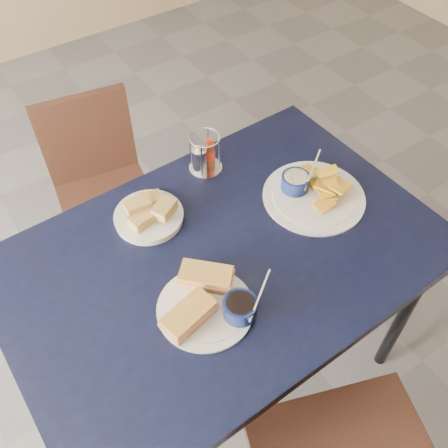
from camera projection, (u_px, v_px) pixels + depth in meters
ground at (183, 339)px, 2.08m from camera, size 6.00×6.00×0.00m
dining_table at (223, 266)px, 1.48m from camera, size 1.27×0.86×0.75m
chair_far at (96, 177)px, 2.06m from camera, size 0.43×0.41×0.78m
sandwich_plate at (209, 302)px, 1.30m from camera, size 0.30×0.27×0.12m
plantain_plate at (310, 191)px, 1.57m from camera, size 0.32×0.32×0.12m
bread_basket at (149, 214)px, 1.50m from camera, size 0.21×0.21×0.07m
condiment_caddy at (204, 156)px, 1.62m from camera, size 0.11×0.11×0.14m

